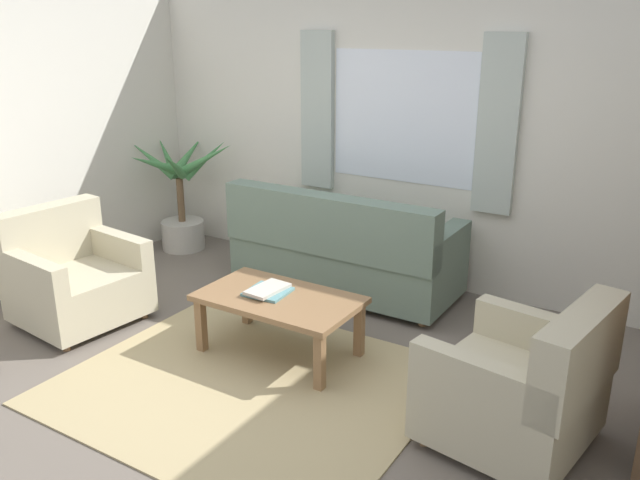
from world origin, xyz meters
The scene contains 10 objects.
ground_plane centered at (0.00, 0.00, 0.00)m, with size 6.24×6.24×0.00m, color #6B6056.
wall_back centered at (0.00, 2.26, 1.30)m, with size 5.32×0.12×2.60m, color silver.
window_with_curtains centered at (0.00, 2.18, 1.45)m, with size 1.98×0.07×1.40m.
area_rug centered at (0.00, 0.00, 0.01)m, with size 2.27×1.97×0.01m, color tan.
couch centered at (-0.24, 1.62, 0.37)m, with size 1.90×0.82×0.92m.
armchair_left centered at (-1.73, 0.06, 0.35)m, with size 0.90×0.92×0.88m.
armchair_right centered at (1.65, 0.29, 0.35)m, with size 0.94×0.96×0.88m.
coffee_table centered at (-0.07, 0.45, 0.38)m, with size 1.10×0.64×0.44m.
book_stack_on_table centered at (-0.16, 0.45, 0.46)m, with size 0.30×0.32×0.04m.
potted_plant centered at (-2.20, 1.76, 0.47)m, with size 1.10×1.10×1.16m.
Camera 1 is at (2.34, -2.90, 2.24)m, focal length 36.66 mm.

